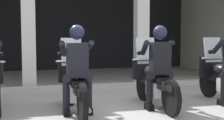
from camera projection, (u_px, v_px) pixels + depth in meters
ground_plane at (87, 84)px, 9.14m from camera, size 80.00×80.00×0.00m
station_building at (74, 10)px, 11.14m from camera, size 10.37×4.88×3.53m
kerb_strip at (91, 87)px, 8.42m from camera, size 9.87×0.24×0.12m
motorcycle_center_left at (75, 84)px, 5.99m from camera, size 0.62×2.04×1.35m
police_officer_center_left at (77, 62)px, 5.68m from camera, size 0.63×0.61×1.58m
motorcycle_center_right at (153, 81)px, 6.40m from camera, size 0.62×2.04×1.35m
police_officer_center_right at (159, 60)px, 6.09m from camera, size 0.63×0.61×1.58m
motorcycle_far_right at (224, 78)px, 6.76m from camera, size 0.62×2.04×1.35m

